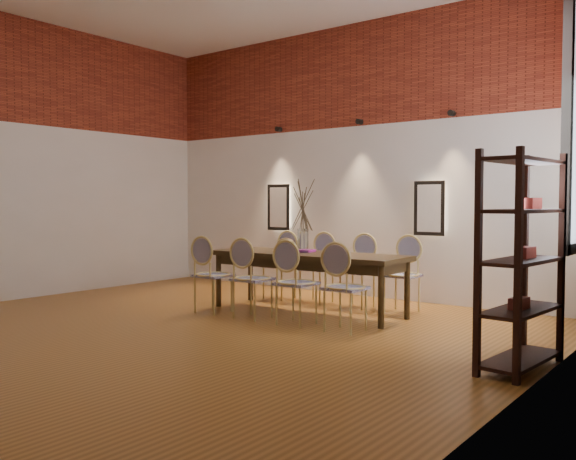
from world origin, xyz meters
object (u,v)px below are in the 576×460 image
Objects in this scene: chair_far_c at (357,272)px; shelving_rack at (522,261)px; chair_near_c at (296,283)px; chair_far_d at (402,275)px; chair_far_b at (317,269)px; bowl at (286,245)px; book at (304,250)px; vase at (303,241)px; dining_table at (307,283)px; chair_near_b at (253,279)px; chair_near_a at (213,275)px; chair_near_d at (345,288)px; chair_far_a at (279,266)px.

shelving_rack reaches higher than chair_far_c.
chair_near_c is 1.52m from chair_far_d.
chair_far_b reaches higher than bowl.
chair_far_d is at bearing 29.03° from book.
bowl is 3.35m from shelving_rack.
vase is at bearing -57.62° from book.
chair_far_d is (0.60, 1.40, 0.00)m from chair_near_c.
chair_far_d is 2.66m from shelving_rack.
chair_near_b reaches higher than dining_table.
shelving_rack reaches higher than dining_table.
chair_near_a reaches higher than bowl.
vase is (0.27, -0.68, 0.43)m from chair_far_b.
shelving_rack is at bearing -7.18° from chair_near_b.
bowl is (-0.23, -0.06, -0.06)m from vase.
chair_near_d is 1.00× the size of chair_far_a.
chair_far_a is at bearing 0.00° from chair_far_c.
chair_far_a is at bearing 0.00° from chair_far_b.
bowl is at bearing 91.61° from chair_far_b.
dining_table is 2.72× the size of chair_near_b.
shelving_rack reaches higher than chair_near_c.
chair_far_d is at bearing 35.37° from vase.
bowl is at bearing 50.15° from chair_far_c.
vase is (-1.05, 0.66, 0.43)m from chair_near_d.
chair_near_a is at bearing 90.00° from chair_far_a.
chair_near_d is at bearing -0.00° from chair_near_a.
bowl is 0.13× the size of shelving_rack.
chair_far_a is 1.28m from chair_far_c.
chair_near_a is 3.62× the size of book.
chair_far_a is 0.64m from chair_far_b.
chair_far_b is 3.62× the size of book.
vase is 0.17× the size of shelving_rack.
chair_near_b is 1.88m from chair_far_d.
book is (-1.08, -0.60, 0.30)m from chair_far_d.
chair_far_a is 1.92m from chair_far_d.
chair_near_d and chair_far_d have the same top height.
chair_near_c is at bearing 0.00° from chair_near_b.
chair_near_b is at bearing -90.37° from bowl.
bowl is 0.24m from book.
chair_near_d is 3.92× the size of bowl.
chair_far_b is at bearing 157.40° from shelving_rack.
chair_far_d is at bearing 35.78° from dining_table.
book is 0.14× the size of shelving_rack.
chair_near_a is at bearing 35.78° from chair_far_d.
chair_near_a reaches higher than dining_table.
chair_far_a is 1.06m from bowl.
dining_table is 2.72× the size of chair_near_d.
bowl is (-0.63, 0.62, 0.37)m from chair_near_c.
dining_table is at bearing -38.43° from book.
chair_near_c and chair_far_a have the same top height.
chair_far_c is 0.64m from chair_far_d.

